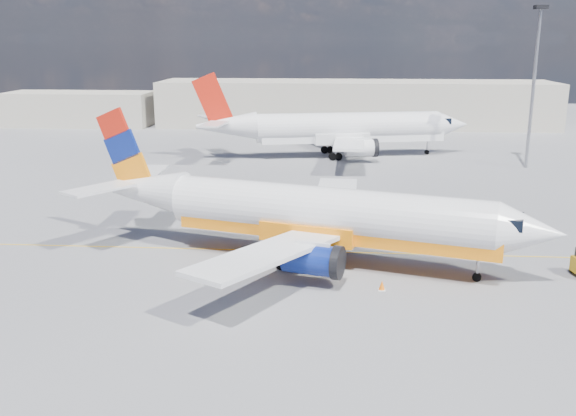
{
  "coord_description": "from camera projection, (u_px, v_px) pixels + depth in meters",
  "views": [
    {
      "loc": [
        1.39,
        -42.35,
        15.35
      ],
      "look_at": [
        -1.85,
        2.33,
        3.5
      ],
      "focal_mm": 40.0,
      "sensor_mm": 36.0,
      "label": 1
    }
  ],
  "objects": [
    {
      "name": "second_jet",
      "position": [
        339.0,
        129.0,
        85.23
      ],
      "size": [
        37.4,
        28.79,
        11.29
      ],
      "rotation": [
        0.0,
        0.0,
        0.21
      ],
      "color": "white",
      "rests_on": "ground"
    },
    {
      "name": "main_jet",
      "position": [
        312.0,
        214.0,
        44.9
      ],
      "size": [
        34.39,
        26.19,
        10.41
      ],
      "rotation": [
        0.0,
        0.0,
        -0.29
      ],
      "color": "white",
      "rests_on": "ground"
    },
    {
      "name": "ground",
      "position": [
        312.0,
        265.0,
        44.86
      ],
      "size": [
        240.0,
        240.0,
        0.0
      ],
      "primitive_type": "plane",
      "color": "#5E5E63",
      "rests_on": "ground"
    },
    {
      "name": "terminal_annex",
      "position": [
        80.0,
        109.0,
        116.66
      ],
      "size": [
        26.0,
        10.0,
        6.0
      ],
      "primitive_type": "cube",
      "color": "#B6AD9D",
      "rests_on": "ground"
    },
    {
      "name": "taxi_line",
      "position": [
        313.0,
        251.0,
        47.75
      ],
      "size": [
        70.0,
        0.15,
        0.01
      ],
      "primitive_type": "cube",
      "color": "yellow",
      "rests_on": "ground"
    },
    {
      "name": "traffic_cone",
      "position": [
        382.0,
        285.0,
        40.34
      ],
      "size": [
        0.46,
        0.46,
        0.64
      ],
      "color": "white",
      "rests_on": "ground"
    },
    {
      "name": "terminal_main",
      "position": [
        355.0,
        104.0,
        115.8
      ],
      "size": [
        70.0,
        14.0,
        8.0
      ],
      "primitive_type": "cube",
      "color": "#B6AD9D",
      "rests_on": "ground"
    },
    {
      "name": "floodlight_mast",
      "position": [
        535.0,
        73.0,
        75.93
      ],
      "size": [
        1.4,
        1.4,
        19.12
      ],
      "color": "#97969E",
      "rests_on": "ground"
    }
  ]
}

